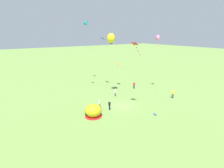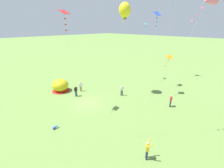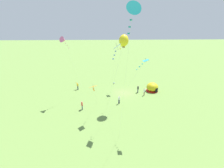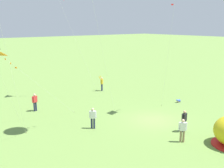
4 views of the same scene
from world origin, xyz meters
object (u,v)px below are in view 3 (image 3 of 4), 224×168
Objects in this scene: person_flying_kite at (78,86)px; kite_yellow at (124,41)px; toddler_crawling at (114,83)px; kite_pink at (63,40)px; kite_blue at (117,49)px; kite_orange at (93,87)px; kite_cyan at (142,64)px; person_with_toddler at (144,91)px; kite_teal at (133,11)px; person_strolling at (119,99)px; popup_tent at (152,87)px; person_near_tent at (82,105)px; kite_red at (123,42)px; person_center_field at (138,89)px.

kite_yellow is at bearing 139.22° from person_flying_kite.
kite_pink reaches higher than toddler_crawling.
kite_blue is 6.97m from kite_orange.
kite_blue reaches higher than person_flying_kite.
kite_pink reaches higher than kite_cyan.
kite_pink reaches higher than person_with_toddler.
kite_yellow is 10.98m from kite_pink.
person_strolling is at bearing -92.21° from kite_teal.
person_near_tent is at bearing 26.54° from popup_tent.
kite_red is at bearing -100.50° from kite_blue.
person_near_tent is 19.89m from kite_teal.
kite_teal is (-6.49, 11.92, 14.55)m from person_near_tent.
person_strolling is 8.41m from kite_orange.
toddler_crawling is at bearing -104.56° from kite_orange.
popup_tent is 0.23× the size of kite_blue.
person_strolling is 1.00× the size of person_near_tent.
kite_blue is at bearing 141.45° from person_near_tent.
kite_cyan is (-8.96, 6.62, 9.07)m from person_near_tent.
person_with_toddler is 1.00× the size of person_center_field.
kite_yellow is 0.81× the size of kite_teal.
person_near_tent is (6.75, 13.10, 0.79)m from toddler_crawling.
kite_cyan is at bearing -115.00° from kite_teal.
kite_blue is at bearing 135.93° from kite_pink.
kite_red is at bearing -131.66° from person_near_tent.
kite_red reaches higher than person_center_field.
popup_tent is at bearing -114.61° from kite_teal.
toddler_crawling is 0.08× the size of kite_orange.
kite_orange is at bearing 64.89° from kite_red.
kite_yellow reaches higher than person_center_field.
kite_orange is (-2.48, 3.31, 4.79)m from person_near_tent.
kite_red is at bearing -88.46° from kite_cyan.
kite_teal is at bearing 87.79° from person_strolling.
popup_tent is 10.29m from person_strolling.
person_flying_kite is at bearing -67.69° from kite_teal.
kite_red is 16.25m from kite_cyan.
kite_pink is at bearing 25.85° from kite_red.
kite_teal is (9.01, 19.66, 14.51)m from popup_tent.
kite_yellow is at bearing -171.63° from person_near_tent.
toddler_crawling is 11.75m from kite_red.
kite_cyan is at bearing 100.40° from kite_yellow.
kite_teal is (-8.85, 21.56, 14.51)m from person_flying_kite.
person_strolling is at bearing -57.08° from kite_yellow.
person_strolling and person_center_field have the same top height.
kite_yellow is (-0.79, 11.99, 12.06)m from toddler_crawling.
kite_yellow is at bearing 164.91° from kite_pink.
kite_red is (-0.98, -8.47, -0.99)m from kite_yellow.
toddler_crawling is 9.90m from person_with_toddler.
person_flying_kite is 14.95m from kite_red.
kite_teal reaches higher than person_center_field.
person_flying_kite reaches higher than person_near_tent.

